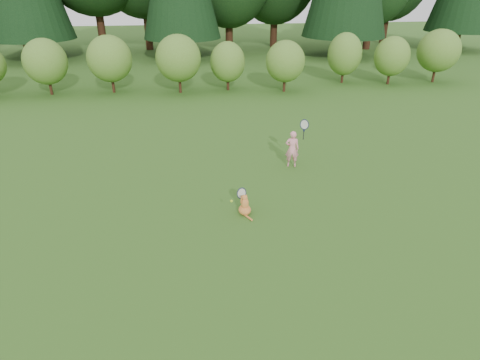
{
  "coord_description": "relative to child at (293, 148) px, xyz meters",
  "views": [
    {
      "loc": [
        -1.05,
        -8.12,
        5.16
      ],
      "look_at": [
        0.2,
        0.8,
        0.7
      ],
      "focal_mm": 30.0,
      "sensor_mm": 36.0,
      "label": 1
    }
  ],
  "objects": [
    {
      "name": "tennis_ball",
      "position": [
        -2.24,
        -2.98,
        -0.02
      ],
      "size": [
        0.07,
        0.07,
        0.07
      ],
      "color": "#90C617",
      "rests_on": "ground"
    },
    {
      "name": "ground",
      "position": [
        -2.12,
        -2.95,
        -0.6
      ],
      "size": [
        100.0,
        100.0,
        0.0
      ],
      "primitive_type": "plane",
      "color": "#225818",
      "rests_on": "ground"
    },
    {
      "name": "child",
      "position": [
        0.0,
        0.0,
        0.0
      ],
      "size": [
        0.65,
        0.41,
        1.72
      ],
      "rotation": [
        0.0,
        0.0,
        2.92
      ],
      "color": "pink",
      "rests_on": "ground"
    },
    {
      "name": "cat",
      "position": [
        -1.87,
        -2.61,
        -0.33
      ],
      "size": [
        0.35,
        0.67,
        0.72
      ],
      "rotation": [
        0.0,
        0.0,
        -0.01
      ],
      "color": "orange",
      "rests_on": "ground"
    },
    {
      "name": "shrub_row",
      "position": [
        -2.12,
        10.05,
        0.8
      ],
      "size": [
        28.0,
        3.0,
        2.8
      ],
      "primitive_type": null,
      "color": "#507022",
      "rests_on": "ground"
    }
  ]
}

